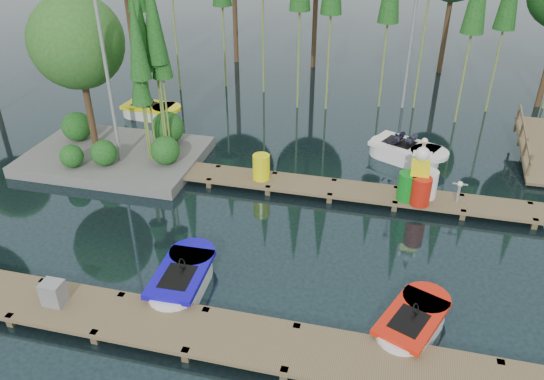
% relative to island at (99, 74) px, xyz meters
% --- Properties ---
extents(ground_plane, '(90.00, 90.00, 0.00)m').
position_rel_island_xyz_m(ground_plane, '(6.30, -3.29, -3.18)').
color(ground_plane, '#1B2D33').
extents(near_dock, '(18.00, 1.50, 0.50)m').
position_rel_island_xyz_m(near_dock, '(6.30, -7.79, -2.95)').
color(near_dock, brown).
rests_on(near_dock, ground).
extents(far_dock, '(15.00, 1.20, 0.50)m').
position_rel_island_xyz_m(far_dock, '(7.30, -0.79, -2.95)').
color(far_dock, brown).
rests_on(far_dock, ground).
extents(island, '(6.20, 4.20, 6.75)m').
position_rel_island_xyz_m(island, '(0.00, 0.00, 0.00)').
color(island, '#62635F').
rests_on(island, ground).
extents(lamp_island, '(0.30, 0.30, 7.25)m').
position_rel_island_xyz_m(lamp_island, '(0.80, -0.79, 1.08)').
color(lamp_island, gray).
rests_on(lamp_island, ground).
extents(lamp_rear, '(0.30, 0.30, 7.25)m').
position_rel_island_xyz_m(lamp_rear, '(10.30, 7.71, 1.08)').
color(lamp_rear, gray).
rests_on(lamp_rear, ground).
extents(ramp, '(1.50, 3.94, 1.49)m').
position_rel_island_xyz_m(ramp, '(15.30, 3.21, -2.60)').
color(ramp, brown).
rests_on(ramp, ground).
extents(boat_blue, '(1.28, 2.68, 0.89)m').
position_rel_island_xyz_m(boat_blue, '(5.34, -6.25, -2.93)').
color(boat_blue, white).
rests_on(boat_blue, ground).
extents(boat_red, '(1.97, 2.68, 0.82)m').
position_rel_island_xyz_m(boat_red, '(10.95, -6.43, -2.95)').
color(boat_red, white).
rests_on(boat_red, ground).
extents(boat_yellow_far, '(2.77, 1.40, 1.35)m').
position_rel_island_xyz_m(boat_yellow_far, '(-0.32, 3.94, -2.90)').
color(boat_yellow_far, white).
rests_on(boat_yellow_far, ground).
extents(boat_white_far, '(3.25, 2.47, 1.40)m').
position_rel_island_xyz_m(boat_white_far, '(10.55, 2.39, -2.87)').
color(boat_white_far, white).
rests_on(boat_white_far, ground).
extents(utility_cabinet, '(0.49, 0.41, 0.60)m').
position_rel_island_xyz_m(utility_cabinet, '(2.80, -7.79, -2.58)').
color(utility_cabinet, gray).
rests_on(utility_cabinet, near_dock).
extents(yellow_barrel, '(0.57, 0.57, 0.86)m').
position_rel_island_xyz_m(yellow_barrel, '(5.94, -0.79, -2.45)').
color(yellow_barrel, '#F0ED0C').
rests_on(yellow_barrel, far_dock).
extents(drum_cluster, '(1.20, 1.10, 2.07)m').
position_rel_island_xyz_m(drum_cluster, '(10.98, -0.95, -2.28)').
color(drum_cluster, '#0D7D1B').
rests_on(drum_cluster, far_dock).
extents(seagull_post, '(0.45, 0.24, 0.72)m').
position_rel_island_xyz_m(seagull_post, '(12.19, -0.79, -2.40)').
color(seagull_post, gray).
rests_on(seagull_post, far_dock).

